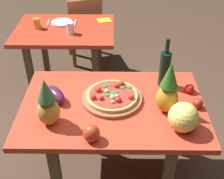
# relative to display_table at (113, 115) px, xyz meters

# --- Properties ---
(ground_plane) EXTENTS (10.00, 10.00, 0.00)m
(ground_plane) POSITION_rel_display_table_xyz_m (0.00, 0.00, -0.64)
(ground_plane) COLOR #4C3828
(display_table) EXTENTS (1.23, 0.81, 0.73)m
(display_table) POSITION_rel_display_table_xyz_m (0.00, 0.00, 0.00)
(display_table) COLOR brown
(display_table) RESTS_ON ground_plane
(background_table) EXTENTS (1.00, 0.74, 0.73)m
(background_table) POSITION_rel_display_table_xyz_m (-0.50, 1.21, -0.02)
(background_table) COLOR brown
(background_table) RESTS_ON ground_plane
(dining_chair) EXTENTS (0.50, 0.50, 0.85)m
(dining_chair) POSITION_rel_display_table_xyz_m (-0.36, 1.81, -0.15)
(dining_chair) COLOR #935B3A
(dining_chair) RESTS_ON ground_plane
(pizza_board) EXTENTS (0.41, 0.41, 0.02)m
(pizza_board) POSITION_rel_display_table_xyz_m (-0.01, 0.05, 0.11)
(pizza_board) COLOR #935B3A
(pizza_board) RESTS_ON display_table
(pizza) EXTENTS (0.35, 0.35, 0.06)m
(pizza) POSITION_rel_display_table_xyz_m (-0.01, 0.05, 0.13)
(pizza) COLOR tan
(pizza) RESTS_ON pizza_board
(wine_bottle) EXTENTS (0.08, 0.08, 0.37)m
(wine_bottle) POSITION_rel_display_table_xyz_m (0.36, 0.23, 0.23)
(wine_bottle) COLOR black
(wine_bottle) RESTS_ON display_table
(pineapple_left) EXTENTS (0.14, 0.14, 0.36)m
(pineapple_left) POSITION_rel_display_table_xyz_m (0.34, -0.06, 0.25)
(pineapple_left) COLOR #BE8B25
(pineapple_left) RESTS_ON display_table
(pineapple_right) EXTENTS (0.14, 0.14, 0.32)m
(pineapple_right) POSITION_rel_display_table_xyz_m (-0.38, -0.18, 0.24)
(pineapple_right) COLOR #BA8C2E
(pineapple_right) RESTS_ON display_table
(melon) EXTENTS (0.18, 0.18, 0.18)m
(melon) POSITION_rel_display_table_xyz_m (0.42, -0.23, 0.18)
(melon) COLOR #EBDD69
(melon) RESTS_ON display_table
(bell_pepper) EXTENTS (0.10, 0.10, 0.11)m
(bell_pepper) POSITION_rel_display_table_xyz_m (-0.12, -0.33, 0.14)
(bell_pepper) COLOR red
(bell_pepper) RESTS_ON display_table
(eggplant) EXTENTS (0.19, 0.21, 0.09)m
(eggplant) POSITION_rel_display_table_xyz_m (-0.39, 0.04, 0.14)
(eggplant) COLOR #4C1A41
(eggplant) RESTS_ON display_table
(tomato_at_corner) EXTENTS (0.06, 0.06, 0.06)m
(tomato_at_corner) POSITION_rel_display_table_xyz_m (0.54, 0.14, 0.13)
(tomato_at_corner) COLOR red
(tomato_at_corner) RESTS_ON display_table
(tomato_by_bottle) EXTENTS (0.07, 0.07, 0.07)m
(tomato_by_bottle) POSITION_rel_display_table_xyz_m (0.56, -0.03, 0.13)
(tomato_by_bottle) COLOR red
(tomato_by_bottle) RESTS_ON display_table
(drinking_glass_juice) EXTENTS (0.07, 0.07, 0.10)m
(drinking_glass_juice) POSITION_rel_display_table_xyz_m (-0.77, 1.21, 0.14)
(drinking_glass_juice) COLOR orange
(drinking_glass_juice) RESTS_ON background_table
(drinking_glass_water) EXTENTS (0.07, 0.07, 0.11)m
(drinking_glass_water) POSITION_rel_display_table_xyz_m (-0.42, 1.09, 0.15)
(drinking_glass_water) COLOR silver
(drinking_glass_water) RESTS_ON background_table
(dinner_plate) EXTENTS (0.22, 0.22, 0.02)m
(dinner_plate) POSITION_rel_display_table_xyz_m (-0.54, 1.34, 0.10)
(dinner_plate) COLOR white
(dinner_plate) RESTS_ON background_table
(fork_utensil) EXTENTS (0.03, 0.18, 0.01)m
(fork_utensil) POSITION_rel_display_table_xyz_m (-0.68, 1.34, 0.10)
(fork_utensil) COLOR silver
(fork_utensil) RESTS_ON background_table
(knife_utensil) EXTENTS (0.02, 0.18, 0.01)m
(knife_utensil) POSITION_rel_display_table_xyz_m (-0.40, 1.34, 0.10)
(knife_utensil) COLOR silver
(knife_utensil) RESTS_ON background_table
(napkin_folded) EXTENTS (0.17, 0.15, 0.01)m
(napkin_folded) POSITION_rel_display_table_xyz_m (-0.10, 1.41, 0.10)
(napkin_folded) COLOR yellow
(napkin_folded) RESTS_ON background_table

